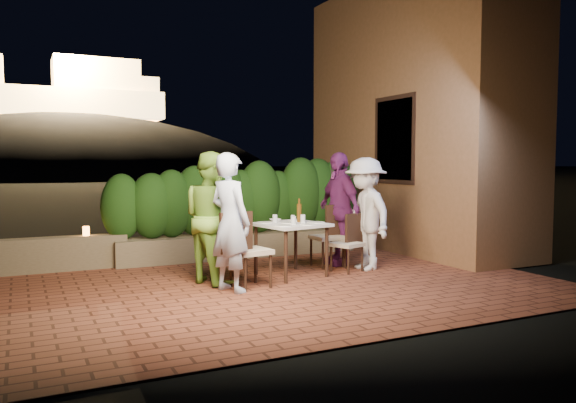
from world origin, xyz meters
TOP-DOWN VIEW (x-y plane):
  - ground at (0.00, 0.00)m, footprint 400.00×400.00m
  - terrace_floor at (0.00, 0.50)m, footprint 7.00×6.00m
  - building_wall at (3.60, 2.00)m, footprint 1.60×5.00m
  - window_pane at (2.82, 1.50)m, footprint 0.08×1.00m
  - window_frame at (2.81, 1.50)m, footprint 0.06×1.15m
  - planter at (0.20, 2.30)m, footprint 4.20×0.55m
  - hedge at (0.20, 2.30)m, footprint 4.00×0.70m
  - parapet at (-2.80, 2.30)m, footprint 2.20×0.30m
  - hill at (2.00, 60.00)m, footprint 52.00×40.00m
  - fortress at (2.00, 60.00)m, footprint 26.00×8.00m
  - dining_table at (0.27, 0.46)m, footprint 1.02×1.02m
  - plate_nw at (0.02, 0.17)m, footprint 0.23×0.23m
  - plate_sw at (-0.05, 0.66)m, footprint 0.23×0.23m
  - plate_ne at (0.61, 0.34)m, footprint 0.24×0.24m
  - plate_se at (0.49, 0.73)m, footprint 0.24×0.24m
  - plate_centre at (0.25, 0.47)m, footprint 0.24×0.24m
  - plate_front at (0.38, 0.18)m, footprint 0.20×0.20m
  - glass_nw at (0.22, 0.28)m, footprint 0.07×0.07m
  - glass_sw at (0.10, 0.64)m, footprint 0.07×0.07m
  - glass_ne at (0.44, 0.44)m, footprint 0.07×0.07m
  - glass_se at (0.37, 0.61)m, footprint 0.06×0.06m
  - beer_bottle at (0.44, 0.54)m, footprint 0.07×0.07m
  - bowl at (0.16, 0.75)m, footprint 0.18×0.18m
  - chair_left_front at (-0.52, 0.03)m, footprint 0.52×0.52m
  - chair_left_back at (-0.63, 0.56)m, footprint 0.50×0.50m
  - chair_right_front at (1.15, 0.39)m, footprint 0.50×0.50m
  - chair_right_back at (1.09, 0.88)m, footprint 0.45×0.45m
  - diner_blue at (-0.83, -0.06)m, footprint 0.62×0.74m
  - diner_green at (-0.88, 0.52)m, footprint 0.92×1.03m
  - diner_white at (1.48, 0.42)m, footprint 0.64×1.10m
  - diner_purple at (1.34, 0.95)m, footprint 0.44×1.04m
  - parapet_lamp at (-2.28, 2.30)m, footprint 0.10×0.10m

SIDE VIEW (x-z plane):
  - hill at x=2.00m, z-range -15.00..7.00m
  - terrace_floor at x=0.00m, z-range -0.15..0.00m
  - ground at x=0.00m, z-range -0.02..-0.02m
  - planter at x=0.20m, z-range 0.00..0.40m
  - parapet at x=-2.80m, z-range 0.00..0.50m
  - dining_table at x=0.27m, z-range 0.00..0.75m
  - chair_right_front at x=1.15m, z-range 0.00..0.85m
  - chair_left_back at x=-0.63m, z-range 0.00..0.93m
  - chair_right_back at x=1.09m, z-range 0.00..0.95m
  - chair_left_front at x=-0.52m, z-range 0.00..0.98m
  - parapet_lamp at x=-2.28m, z-range 0.50..0.64m
  - plate_front at x=0.38m, z-range 0.75..0.76m
  - plate_sw at x=-0.05m, z-range 0.75..0.76m
  - plate_nw at x=0.02m, z-range 0.75..0.76m
  - plate_centre at x=0.25m, z-range 0.75..0.76m
  - plate_ne at x=0.61m, z-range 0.75..0.76m
  - plate_se at x=0.49m, z-range 0.75..0.76m
  - bowl at x=0.16m, z-range 0.75..0.79m
  - glass_se at x=0.37m, z-range 0.75..0.85m
  - glass_sw at x=0.10m, z-range 0.75..0.86m
  - glass_nw at x=0.22m, z-range 0.75..0.87m
  - glass_ne at x=0.44m, z-range 0.75..0.87m
  - diner_white at x=1.48m, z-range 0.00..1.68m
  - diner_blue at x=-0.83m, z-range 0.00..1.73m
  - diner_green at x=-0.88m, z-range 0.00..1.75m
  - diner_purple at x=1.34m, z-range 0.00..1.77m
  - beer_bottle at x=0.44m, z-range 0.75..1.09m
  - hedge at x=0.20m, z-range 0.40..1.50m
  - window_pane at x=2.82m, z-range 1.30..2.70m
  - window_frame at x=2.81m, z-range 1.23..2.77m
  - building_wall at x=3.60m, z-range 0.00..5.00m
  - fortress at x=2.00m, z-range 6.50..14.50m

